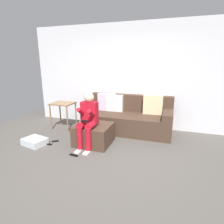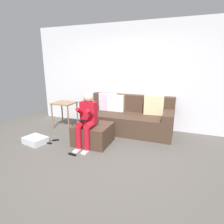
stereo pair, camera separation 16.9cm
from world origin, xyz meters
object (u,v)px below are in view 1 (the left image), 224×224
object	(u,v)px
couch_sectional	(128,118)
ottoman	(94,134)
remote_under_side_table	(55,141)
side_table	(63,107)
person_seated	(88,119)
remote_near_ottoman	(74,155)
remote_by_storage_bin	(48,144)
storage_bin	(35,141)

from	to	relation	value
couch_sectional	ottoman	bearing A→B (deg)	-116.55
remote_under_side_table	side_table	bearing A→B (deg)	70.14
ottoman	person_seated	xyz separation A→B (m)	(-0.04, -0.19, 0.40)
remote_near_ottoman	couch_sectional	bearing A→B (deg)	76.42
person_seated	remote_under_side_table	size ratio (longest dim) A/B	7.64
remote_by_storage_bin	person_seated	bearing A→B (deg)	11.00
remote_by_storage_bin	remote_under_side_table	size ratio (longest dim) A/B	1.25
remote_under_side_table	storage_bin	bearing A→B (deg)	-179.82
remote_near_ottoman	remote_under_side_table	size ratio (longest dim) A/B	1.18
person_seated	storage_bin	size ratio (longest dim) A/B	2.40
storage_bin	remote_by_storage_bin	size ratio (longest dim) A/B	2.54
couch_sectional	person_seated	bearing A→B (deg)	-114.56
side_table	remote_under_side_table	bearing A→B (deg)	-70.57
couch_sectional	remote_near_ottoman	distance (m)	1.80
ottoman	side_table	bearing A→B (deg)	150.75
ottoman	remote_near_ottoman	world-z (taller)	ottoman
storage_bin	remote_under_side_table	distance (m)	0.42
remote_near_ottoman	remote_by_storage_bin	distance (m)	0.82
person_seated	side_table	world-z (taller)	person_seated
couch_sectional	remote_by_storage_bin	size ratio (longest dim) A/B	11.74
couch_sectional	person_seated	xyz separation A→B (m)	(-0.55, -1.20, 0.27)
remote_under_side_table	remote_near_ottoman	bearing A→B (deg)	-70.88
couch_sectional	remote_by_storage_bin	bearing A→B (deg)	-135.85
storage_bin	remote_near_ottoman	world-z (taller)	storage_bin
ottoman	remote_by_storage_bin	distance (m)	1.01
storage_bin	side_table	world-z (taller)	side_table
storage_bin	remote_near_ottoman	distance (m)	1.06
couch_sectional	side_table	xyz separation A→B (m)	(-1.66, -0.36, 0.23)
storage_bin	side_table	bearing A→B (deg)	88.61
couch_sectional	person_seated	world-z (taller)	person_seated
couch_sectional	remote_by_storage_bin	world-z (taller)	couch_sectional
couch_sectional	storage_bin	world-z (taller)	couch_sectional
ottoman	remote_by_storage_bin	size ratio (longest dim) A/B	3.97
side_table	remote_under_side_table	size ratio (longest dim) A/B	4.69
remote_under_side_table	remote_by_storage_bin	bearing A→B (deg)	-147.02
remote_by_storage_bin	remote_near_ottoman	bearing A→B (deg)	-19.24
couch_sectional	remote_under_side_table	bearing A→B (deg)	-138.71
storage_bin	ottoman	bearing A→B (deg)	21.06
person_seated	storage_bin	bearing A→B (deg)	-166.89
person_seated	remote_by_storage_bin	xyz separation A→B (m)	(-0.88, -0.18, -0.60)
person_seated	remote_by_storage_bin	size ratio (longest dim) A/B	6.11
couch_sectional	storage_bin	bearing A→B (deg)	-139.04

